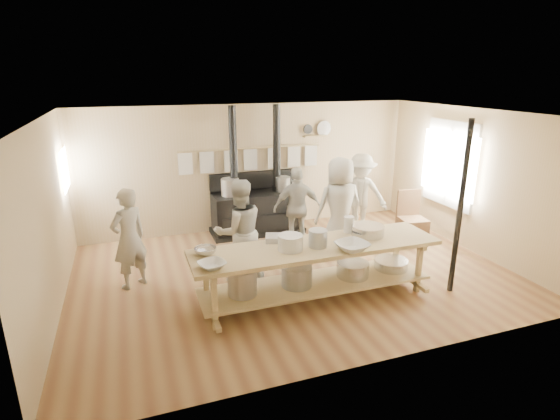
{
  "coord_description": "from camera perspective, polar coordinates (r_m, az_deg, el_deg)",
  "views": [
    {
      "loc": [
        -2.41,
        -6.15,
        3.18
      ],
      "look_at": [
        -0.17,
        0.2,
        1.06
      ],
      "focal_mm": 28.0,
      "sensor_mm": 36.0,
      "label": 1
    }
  ],
  "objects": [
    {
      "name": "ground",
      "position": [
        7.33,
        1.77,
        -8.27
      ],
      "size": [
        7.0,
        7.0,
        0.0
      ],
      "primitive_type": "plane",
      "color": "brown",
      "rests_on": "ground"
    },
    {
      "name": "room_shell",
      "position": [
        6.79,
        1.89,
        4.17
      ],
      "size": [
        7.0,
        7.0,
        7.0
      ],
      "color": "tan",
      "rests_on": "ground"
    },
    {
      "name": "window_right",
      "position": [
        9.11,
        21.32,
        5.61
      ],
      "size": [
        0.09,
        1.5,
        1.65
      ],
      "color": "beige",
      "rests_on": "ground"
    },
    {
      "name": "left_opening",
      "position": [
        8.37,
        -26.29,
        4.74
      ],
      "size": [
        0.0,
        0.9,
        0.9
      ],
      "color": "white",
      "rests_on": "ground"
    },
    {
      "name": "stove",
      "position": [
        9.02,
        -3.09,
        0.25
      ],
      "size": [
        1.9,
        0.75,
        2.6
      ],
      "color": "black",
      "rests_on": "ground"
    },
    {
      "name": "towel_rail",
      "position": [
        9.03,
        -3.67,
        7.05
      ],
      "size": [
        3.0,
        0.04,
        0.47
      ],
      "color": "tan",
      "rests_on": "ground"
    },
    {
      "name": "back_wall_shelf",
      "position": [
        9.49,
        4.88,
        10.25
      ],
      "size": [
        0.63,
        0.14,
        0.32
      ],
      "color": "tan",
      "rests_on": "ground"
    },
    {
      "name": "prep_table",
      "position": [
        6.36,
        4.68,
        -7.35
      ],
      "size": [
        3.6,
        0.9,
        0.85
      ],
      "color": "tan",
      "rests_on": "ground"
    },
    {
      "name": "support_post",
      "position": [
        6.82,
        22.47,
        0.07
      ],
      "size": [
        0.08,
        0.08,
        2.6
      ],
      "primitive_type": "cylinder",
      "color": "black",
      "rests_on": "ground"
    },
    {
      "name": "cook_far_left",
      "position": [
        6.99,
        -19.12,
        -3.57
      ],
      "size": [
        0.69,
        0.63,
        1.58
      ],
      "primitive_type": "imported",
      "rotation": [
        0.0,
        0.0,
        3.71
      ],
      "color": "#ADAA99",
      "rests_on": "ground"
    },
    {
      "name": "cook_left",
      "position": [
        6.81,
        -5.32,
        -2.81
      ],
      "size": [
        0.85,
        0.68,
        1.66
      ],
      "primitive_type": "imported",
      "rotation": [
        0.0,
        0.0,
        3.21
      ],
      "color": "#ADAA99",
      "rests_on": "ground"
    },
    {
      "name": "cook_center",
      "position": [
        7.9,
        7.78,
        0.46
      ],
      "size": [
        0.9,
        0.61,
        1.79
      ],
      "primitive_type": "imported",
      "rotation": [
        0.0,
        0.0,
        3.1
      ],
      "color": "#ADAA99",
      "rests_on": "ground"
    },
    {
      "name": "cook_right",
      "position": [
        8.17,
        2.28,
        0.29
      ],
      "size": [
        0.95,
        0.51,
        1.55
      ],
      "primitive_type": "imported",
      "rotation": [
        0.0,
        0.0,
        2.99
      ],
      "color": "#ADAA99",
      "rests_on": "ground"
    },
    {
      "name": "cook_by_window",
      "position": [
        8.98,
        10.41,
        2.0
      ],
      "size": [
        1.24,
        1.03,
        1.67
      ],
      "primitive_type": "imported",
      "rotation": [
        0.0,
        0.0,
        -0.46
      ],
      "color": "#ADAA99",
      "rests_on": "ground"
    },
    {
      "name": "chair",
      "position": [
        8.84,
        16.78,
        -2.32
      ],
      "size": [
        0.54,
        0.54,
        1.03
      ],
      "rotation": [
        0.0,
        0.0,
        -0.14
      ],
      "color": "#543721",
      "rests_on": "ground"
    },
    {
      "name": "bowl_white_a",
      "position": [
        5.56,
        -8.88,
        -7.1
      ],
      "size": [
        0.42,
        0.42,
        0.08
      ],
      "primitive_type": "imported",
      "rotation": [
        0.0,
        0.0,
        0.31
      ],
      "color": "white",
      "rests_on": "prep_table"
    },
    {
      "name": "bowl_steel_a",
      "position": [
        5.98,
        -9.73,
        -5.3
      ],
      "size": [
        0.42,
        0.42,
        0.09
      ],
      "primitive_type": "imported",
      "rotation": [
        0.0,
        0.0,
        0.93
      ],
      "color": "silver",
      "rests_on": "prep_table"
    },
    {
      "name": "bowl_white_b",
      "position": [
        6.1,
        9.4,
        -4.71
      ],
      "size": [
        0.53,
        0.53,
        0.11
      ],
      "primitive_type": "imported",
      "rotation": [
        0.0,
        0.0,
        1.77
      ],
      "color": "white",
      "rests_on": "prep_table"
    },
    {
      "name": "bowl_steel_b",
      "position": [
        6.6,
        10.54,
        -3.14
      ],
      "size": [
        0.39,
        0.39,
        0.09
      ],
      "primitive_type": "imported",
      "rotation": [
        0.0,
        0.0,
        3.6
      ],
      "color": "silver",
      "rests_on": "prep_table"
    },
    {
      "name": "roasting_pan",
      "position": [
        6.34,
        -0.13,
        -3.7
      ],
      "size": [
        0.45,
        0.37,
        0.09
      ],
      "primitive_type": "cube",
      "rotation": [
        0.0,
        0.0,
        -0.33
      ],
      "color": "#B2B2B7",
      "rests_on": "prep_table"
    },
    {
      "name": "mixing_bowl_large",
      "position": [
        6.68,
        11.38,
        -2.63
      ],
      "size": [
        0.54,
        0.54,
        0.16
      ],
      "primitive_type": "cylinder",
      "rotation": [
        0.0,
        0.0,
        -0.1
      ],
      "color": "silver",
      "rests_on": "prep_table"
    },
    {
      "name": "bucket_galv",
      "position": [
        6.15,
        4.97,
        -3.69
      ],
      "size": [
        0.28,
        0.28,
        0.24
      ],
      "primitive_type": "cylinder",
      "rotation": [
        0.0,
        0.0,
        -0.04
      ],
      "color": "gray",
      "rests_on": "prep_table"
    },
    {
      "name": "deep_bowl_enamel",
      "position": [
        6.01,
        1.36,
        -4.27
      ],
      "size": [
        0.4,
        0.4,
        0.22
      ],
      "primitive_type": "cylinder",
      "rotation": [
        0.0,
        0.0,
        -0.17
      ],
      "color": "white",
      "rests_on": "prep_table"
    },
    {
      "name": "pitcher",
      "position": [
        6.75,
        9.0,
        -1.86
      ],
      "size": [
        0.17,
        0.17,
        0.25
      ],
      "primitive_type": "cylinder",
      "rotation": [
        0.0,
        0.0,
        -0.06
      ],
      "color": "white",
      "rests_on": "prep_table"
    }
  ]
}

